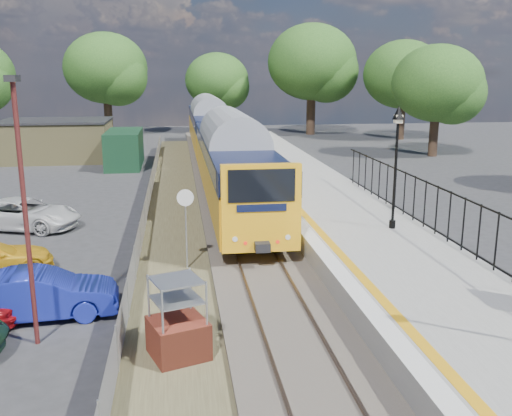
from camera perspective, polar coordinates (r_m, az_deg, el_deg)
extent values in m
plane|color=#2D2D30|center=(15.75, 2.83, -11.64)|extent=(120.00, 120.00, 0.00)
cube|color=#473F38|center=(25.04, -1.41, -1.81)|extent=(3.40, 80.00, 0.20)
cube|color=#4C472D|center=(22.99, -8.04, -3.52)|extent=(2.60, 70.00, 0.06)
cube|color=brown|center=(24.94, -3.05, -1.60)|extent=(0.07, 80.00, 0.14)
cube|color=brown|center=(25.10, 0.23, -1.49)|extent=(0.07, 80.00, 0.14)
cube|color=gray|center=(23.89, 9.21, -1.86)|extent=(5.00, 70.00, 0.90)
cube|color=silver|center=(23.23, 3.93, -1.00)|extent=(0.50, 70.00, 0.01)
cube|color=#F2A715|center=(23.33, 5.14, -0.95)|extent=(0.30, 70.00, 0.01)
cylinder|color=black|center=(22.28, 13.47, -1.58)|extent=(0.24, 0.24, 0.30)
cylinder|color=black|center=(21.88, 13.73, 3.11)|extent=(0.10, 0.10, 3.70)
cube|color=black|center=(21.63, 14.02, 8.19)|extent=(0.08, 0.08, 0.30)
cube|color=beige|center=(21.62, 14.04, 8.64)|extent=(0.26, 0.26, 0.30)
cone|color=black|center=(21.61, 14.08, 9.25)|extent=(0.44, 0.44, 0.50)
cube|color=black|center=(19.35, 20.91, 0.54)|extent=(0.05, 26.00, 0.05)
cube|color=#8F8350|center=(47.22, -19.32, 6.35)|extent=(8.00, 6.00, 3.00)
cube|color=black|center=(47.08, -19.47, 8.22)|extent=(8.20, 6.20, 0.15)
cube|color=#13351C|center=(42.52, -13.02, 5.79)|extent=(2.40, 6.00, 2.60)
cylinder|color=#332319|center=(64.60, -14.54, 8.75)|extent=(0.88, 0.88, 3.85)
ellipsoid|color=#244E1A|center=(64.43, -14.81, 13.38)|extent=(8.80, 8.80, 7.48)
cylinder|color=#332319|center=(66.38, -3.86, 8.95)|extent=(0.72, 0.72, 3.15)
ellipsoid|color=#244E1A|center=(66.19, -3.92, 12.64)|extent=(7.20, 7.20, 6.12)
cylinder|color=#332319|center=(63.90, 5.50, 9.22)|extent=(0.96, 0.96, 4.20)
ellipsoid|color=#244E1A|center=(63.75, 5.61, 14.33)|extent=(9.60, 9.60, 8.16)
cylinder|color=#332319|center=(60.64, 14.27, 8.32)|extent=(0.80, 0.80, 3.50)
ellipsoid|color=#244E1A|center=(60.44, 14.53, 12.81)|extent=(8.00, 8.00, 6.80)
cylinder|color=#332319|center=(48.91, 17.32, 6.80)|extent=(0.72, 0.72, 3.15)
ellipsoid|color=#244E1A|center=(48.65, 17.68, 11.81)|extent=(7.20, 7.20, 6.12)
cube|color=#F2A715|center=(28.95, -2.41, 3.48)|extent=(2.80, 20.00, 1.90)
cube|color=black|center=(28.76, -2.44, 6.03)|extent=(2.82, 20.00, 0.90)
cube|color=black|center=(28.76, -2.44, 6.03)|extent=(2.82, 18.00, 0.70)
cube|color=black|center=(29.18, -2.39, 1.20)|extent=(2.00, 18.00, 0.45)
cube|color=#F2A715|center=(49.32, -4.75, 7.54)|extent=(2.80, 20.00, 1.90)
cube|color=black|center=(49.20, -4.78, 9.05)|extent=(2.82, 20.00, 0.90)
cube|color=black|center=(49.20, -4.78, 9.05)|extent=(2.82, 18.00, 0.70)
cube|color=black|center=(49.45, -4.73, 6.18)|extent=(2.00, 18.00, 0.45)
cube|color=black|center=(18.74, 0.58, 2.25)|extent=(2.24, 0.04, 1.10)
cube|color=maroon|center=(14.03, -7.77, -12.86)|extent=(1.59, 1.59, 0.96)
cylinder|color=#999EA3|center=(19.65, -6.98, -2.60)|extent=(0.06, 0.06, 2.56)
cylinder|color=silver|center=(19.29, -7.09, 1.02)|extent=(0.57, 0.07, 0.57)
cylinder|color=#531D1B|center=(14.71, -22.03, -1.03)|extent=(0.12, 0.12, 6.49)
cube|color=black|center=(14.31, -23.20, 11.83)|extent=(0.25, 0.50, 0.15)
imported|color=#1A259C|center=(16.99, -20.75, -8.09)|extent=(4.30, 1.83, 1.38)
imported|color=silver|center=(26.78, -22.20, -0.56)|extent=(5.27, 3.58, 1.34)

